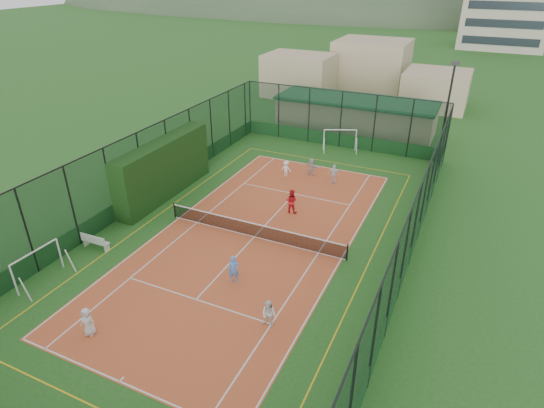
{
  "coord_description": "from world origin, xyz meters",
  "views": [
    {
      "loc": [
        10.8,
        -20.78,
        14.73
      ],
      "look_at": [
        0.13,
        2.28,
        1.2
      ],
      "focal_mm": 30.0,
      "sensor_mm": 36.0,
      "label": 1
    }
  ],
  "objects_px": {
    "futsal_goal_near": "(38,266)",
    "coach": "(291,201)",
    "child_far_back": "(311,167)",
    "child_far_left": "(286,169)",
    "child_near_mid": "(234,269)",
    "futsal_goal_far": "(340,140)",
    "child_near_right": "(269,314)",
    "child_near_left": "(88,322)",
    "white_bench": "(96,241)",
    "child_far_right": "(334,174)",
    "clubhouse": "(355,115)",
    "floodlight_ne": "(446,115)"
  },
  "relations": [
    {
      "from": "futsal_goal_near",
      "to": "child_far_left",
      "type": "relative_size",
      "value": 2.2
    },
    {
      "from": "floodlight_ne",
      "to": "child_far_left",
      "type": "bearing_deg",
      "value": -143.64
    },
    {
      "from": "futsal_goal_near",
      "to": "child_far_back",
      "type": "distance_m",
      "value": 20.24
    },
    {
      "from": "child_near_right",
      "to": "child_far_left",
      "type": "xyz_separation_m",
      "value": [
        -5.82,
        15.52,
        -0.06
      ]
    },
    {
      "from": "white_bench",
      "to": "coach",
      "type": "bearing_deg",
      "value": 43.54
    },
    {
      "from": "futsal_goal_near",
      "to": "coach",
      "type": "bearing_deg",
      "value": -33.8
    },
    {
      "from": "futsal_goal_near",
      "to": "futsal_goal_far",
      "type": "bearing_deg",
      "value": -16.59
    },
    {
      "from": "child_far_left",
      "to": "child_far_back",
      "type": "xyz_separation_m",
      "value": [
        1.66,
        1.09,
        0.04
      ]
    },
    {
      "from": "white_bench",
      "to": "child_near_left",
      "type": "xyz_separation_m",
      "value": [
        4.81,
        -5.44,
        0.23
      ]
    },
    {
      "from": "floodlight_ne",
      "to": "child_far_back",
      "type": "height_order",
      "value": "floodlight_ne"
    },
    {
      "from": "clubhouse",
      "to": "child_far_back",
      "type": "height_order",
      "value": "clubhouse"
    },
    {
      "from": "child_near_right",
      "to": "coach",
      "type": "distance_m",
      "value": 10.84
    },
    {
      "from": "child_near_mid",
      "to": "child_near_left",
      "type": "bearing_deg",
      "value": -150.52
    },
    {
      "from": "white_bench",
      "to": "futsal_goal_near",
      "type": "height_order",
      "value": "futsal_goal_near"
    },
    {
      "from": "floodlight_ne",
      "to": "child_near_right",
      "type": "relative_size",
      "value": 5.85
    },
    {
      "from": "floodlight_ne",
      "to": "white_bench",
      "type": "bearing_deg",
      "value": -127.3
    },
    {
      "from": "futsal_goal_near",
      "to": "child_far_back",
      "type": "xyz_separation_m",
      "value": [
        8.07,
        18.56,
        -0.22
      ]
    },
    {
      "from": "coach",
      "to": "child_far_left",
      "type": "bearing_deg",
      "value": -64.78
    },
    {
      "from": "child_near_left",
      "to": "coach",
      "type": "height_order",
      "value": "coach"
    },
    {
      "from": "futsal_goal_near",
      "to": "child_near_left",
      "type": "distance_m",
      "value": 5.51
    },
    {
      "from": "floodlight_ne",
      "to": "child_near_mid",
      "type": "height_order",
      "value": "floodlight_ne"
    },
    {
      "from": "futsal_goal_near",
      "to": "coach",
      "type": "relative_size",
      "value": 1.7
    },
    {
      "from": "child_near_mid",
      "to": "child_near_right",
      "type": "relative_size",
      "value": 1.08
    },
    {
      "from": "futsal_goal_near",
      "to": "child_near_right",
      "type": "height_order",
      "value": "futsal_goal_near"
    },
    {
      "from": "child_near_right",
      "to": "child_far_right",
      "type": "relative_size",
      "value": 0.93
    },
    {
      "from": "child_far_left",
      "to": "clubhouse",
      "type": "bearing_deg",
      "value": -94.03
    },
    {
      "from": "futsal_goal_near",
      "to": "child_near_left",
      "type": "relative_size",
      "value": 1.98
    },
    {
      "from": "clubhouse",
      "to": "futsal_goal_far",
      "type": "bearing_deg",
      "value": -87.07
    },
    {
      "from": "futsal_goal_near",
      "to": "coach",
      "type": "height_order",
      "value": "futsal_goal_near"
    },
    {
      "from": "futsal_goal_far",
      "to": "child_far_back",
      "type": "height_order",
      "value": "futsal_goal_far"
    },
    {
      "from": "futsal_goal_near",
      "to": "futsal_goal_far",
      "type": "xyz_separation_m",
      "value": [
        8.47,
        24.61,
        0.03
      ]
    },
    {
      "from": "futsal_goal_far",
      "to": "child_near_mid",
      "type": "bearing_deg",
      "value": -110.99
    },
    {
      "from": "child_near_mid",
      "to": "child_near_right",
      "type": "bearing_deg",
      "value": -63.47
    },
    {
      "from": "white_bench",
      "to": "child_far_back",
      "type": "bearing_deg",
      "value": 61.02
    },
    {
      "from": "child_far_right",
      "to": "coach",
      "type": "distance_m",
      "value": 5.61
    },
    {
      "from": "child_far_left",
      "to": "futsal_goal_near",
      "type": "bearing_deg",
      "value": 73.51
    },
    {
      "from": "child_near_mid",
      "to": "futsal_goal_far",
      "type": "bearing_deg",
      "value": 64.75
    },
    {
      "from": "floodlight_ne",
      "to": "child_near_mid",
      "type": "relative_size",
      "value": 5.42
    },
    {
      "from": "child_near_mid",
      "to": "child_near_right",
      "type": "xyz_separation_m",
      "value": [
        3.06,
        -2.24,
        -0.06
      ]
    },
    {
      "from": "child_far_back",
      "to": "coach",
      "type": "height_order",
      "value": "coach"
    },
    {
      "from": "floodlight_ne",
      "to": "clubhouse",
      "type": "relative_size",
      "value": 0.54
    },
    {
      "from": "child_far_back",
      "to": "child_near_left",
      "type": "bearing_deg",
      "value": 100.96
    },
    {
      "from": "child_near_left",
      "to": "child_near_mid",
      "type": "bearing_deg",
      "value": 43.82
    },
    {
      "from": "white_bench",
      "to": "child_near_right",
      "type": "distance_m",
      "value": 11.97
    },
    {
      "from": "white_bench",
      "to": "child_far_right",
      "type": "height_order",
      "value": "child_far_right"
    },
    {
      "from": "child_near_left",
      "to": "child_far_left",
      "type": "height_order",
      "value": "child_near_left"
    },
    {
      "from": "clubhouse",
      "to": "futsal_goal_near",
      "type": "xyz_separation_m",
      "value": [
        -8.17,
        -30.5,
        -0.67
      ]
    },
    {
      "from": "clubhouse",
      "to": "child_near_mid",
      "type": "distance_m",
      "value": 26.33
    },
    {
      "from": "child_near_left",
      "to": "child_far_left",
      "type": "relative_size",
      "value": 1.11
    },
    {
      "from": "futsal_goal_near",
      "to": "child_near_mid",
      "type": "height_order",
      "value": "futsal_goal_near"
    }
  ]
}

